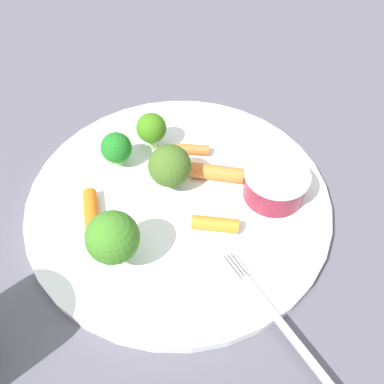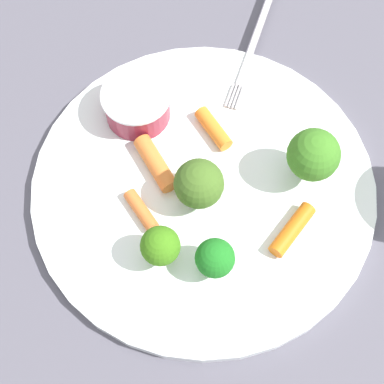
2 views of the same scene
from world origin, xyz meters
name	(u,v)px [view 2 (image 2 of 2)]	position (x,y,z in m)	size (l,w,h in m)	color
ground_plane	(203,189)	(0.00, 0.00, 0.00)	(2.40, 2.40, 0.00)	#55525E
plate	(203,187)	(0.00, 0.00, 0.01)	(0.32, 0.32, 0.01)	white
sauce_cup	(137,104)	(-0.01, -0.10, 0.03)	(0.07, 0.07, 0.03)	maroon
broccoli_floret_0	(215,258)	(0.05, 0.06, 0.04)	(0.03, 0.03, 0.04)	#98C174
broccoli_floret_1	(160,246)	(0.08, 0.03, 0.04)	(0.03, 0.03, 0.04)	#94BA68
broccoli_floret_2	(199,184)	(0.01, 0.01, 0.04)	(0.04, 0.04, 0.05)	#7DAE6E
broccoli_floret_3	(313,155)	(-0.07, 0.06, 0.05)	(0.05, 0.05, 0.06)	#97C373
carrot_stick_0	(156,163)	(0.02, -0.04, 0.02)	(0.02, 0.02, 0.06)	orange
carrot_stick_1	(213,129)	(-0.05, -0.03, 0.02)	(0.01, 0.01, 0.05)	orange
carrot_stick_2	(141,210)	(0.06, -0.02, 0.02)	(0.01, 0.01, 0.04)	orange
carrot_stick_3	(292,230)	(-0.02, 0.09, 0.02)	(0.01, 0.01, 0.05)	orange
fork	(254,43)	(-0.15, -0.08, 0.01)	(0.16, 0.09, 0.00)	#B4AEB2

